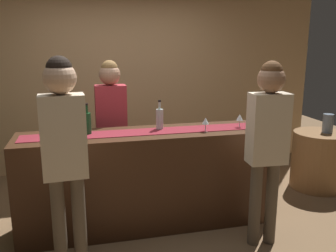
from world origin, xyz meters
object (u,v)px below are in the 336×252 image
at_px(wine_bottle_clear, 160,119).
at_px(wine_glass_far_end, 240,118).
at_px(wine_glass_near_customer, 206,121).
at_px(round_side_table, 319,160).
at_px(wine_glass_mid_counter, 252,117).
at_px(customer_sipping, 268,135).
at_px(wine_bottle_green, 87,123).
at_px(customer_browsing, 64,143).
at_px(vase_on_side_table, 328,123).
at_px(bartender, 111,118).

distance_m(wine_bottle_clear, wine_glass_far_end, 0.83).
bearing_deg(wine_glass_near_customer, round_side_table, 17.69).
distance_m(wine_glass_mid_counter, wine_glass_far_end, 0.15).
relative_size(wine_glass_near_customer, customer_sipping, 0.08).
bearing_deg(wine_bottle_green, round_side_table, 7.71).
relative_size(wine_bottle_clear, customer_browsing, 0.17).
height_order(wine_bottle_clear, wine_glass_far_end, wine_bottle_clear).
relative_size(wine_bottle_green, customer_sipping, 0.18).
bearing_deg(customer_browsing, customer_sipping, -3.41).
bearing_deg(wine_glass_near_customer, wine_bottle_clear, 154.44).
bearing_deg(vase_on_side_table, bartender, 176.73).
distance_m(wine_glass_near_customer, bartender, 1.12).
xyz_separation_m(bartender, round_side_table, (2.64, -0.14, -0.66)).
xyz_separation_m(wine_bottle_clear, wine_bottle_green, (-0.72, -0.03, 0.00)).
height_order(wine_glass_near_customer, wine_glass_mid_counter, same).
height_order(wine_glass_far_end, bartender, bartender).
xyz_separation_m(customer_browsing, round_side_table, (3.11, 1.07, -0.74)).
bearing_deg(customer_sipping, wine_glass_mid_counter, 80.41).
relative_size(wine_glass_mid_counter, round_side_table, 0.19).
relative_size(wine_bottle_green, bartender, 0.18).
distance_m(wine_bottle_clear, round_side_table, 2.34).
relative_size(round_side_table, vase_on_side_table, 3.08).
xyz_separation_m(customer_sipping, vase_on_side_table, (1.43, 1.05, -0.20)).
distance_m(wine_glass_mid_counter, vase_on_side_table, 1.38).
bearing_deg(wine_glass_far_end, wine_bottle_green, 176.55).
bearing_deg(round_side_table, customer_browsing, -160.93).
bearing_deg(customer_browsing, vase_on_side_table, 14.73).
xyz_separation_m(wine_glass_far_end, vase_on_side_table, (1.43, 0.47, -0.24)).
xyz_separation_m(wine_glass_far_end, bartender, (-1.27, 0.62, -0.07)).
relative_size(wine_bottle_green, wine_glass_far_end, 2.10).
distance_m(wine_glass_far_end, vase_on_side_table, 1.53).
distance_m(wine_bottle_green, customer_sipping, 1.69).
relative_size(wine_glass_far_end, vase_on_side_table, 0.60).
bearing_deg(wine_bottle_clear, round_side_table, 9.37).
bearing_deg(wine_glass_near_customer, customer_browsing, -159.13).
bearing_deg(wine_bottle_clear, wine_glass_near_customer, -25.56).
relative_size(wine_glass_mid_counter, bartender, 0.09).
distance_m(wine_bottle_clear, customer_sipping, 1.09).
distance_m(round_side_table, vase_on_side_table, 0.49).
bearing_deg(wine_glass_mid_counter, wine_glass_far_end, -174.59).
distance_m(wine_bottle_green, vase_on_side_table, 3.01).
relative_size(wine_bottle_green, wine_glass_mid_counter, 2.10).
height_order(wine_glass_far_end, customer_sipping, customer_sipping).
height_order(wine_bottle_green, round_side_table, wine_bottle_green).
bearing_deg(wine_bottle_clear, customer_sipping, -40.32).
relative_size(wine_bottle_green, vase_on_side_table, 1.26).
bearing_deg(round_side_table, wine_glass_mid_counter, -158.78).
height_order(wine_glass_mid_counter, vase_on_side_table, wine_glass_mid_counter).
bearing_deg(wine_bottle_green, wine_bottle_clear, 2.58).
height_order(customer_browsing, round_side_table, customer_browsing).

